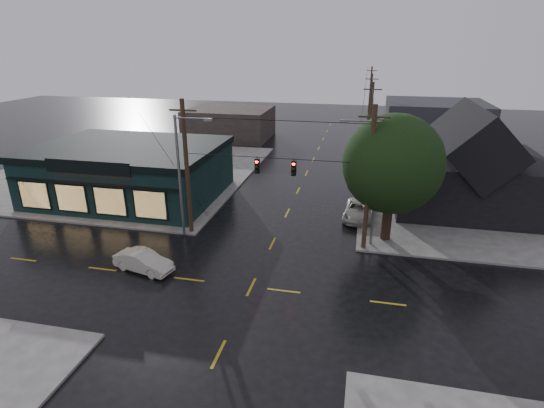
% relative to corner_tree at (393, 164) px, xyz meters
% --- Properties ---
extents(ground_plane, '(160.00, 160.00, 0.00)m').
position_rel_corner_tree_xyz_m(ground_plane, '(-8.05, -8.32, -5.85)').
color(ground_plane, black).
extents(sidewalk_nw, '(28.00, 28.00, 0.15)m').
position_rel_corner_tree_xyz_m(sidewalk_nw, '(-28.05, 11.68, -5.77)').
color(sidewalk_nw, '#5F5D58').
rests_on(sidewalk_nw, ground).
extents(sidewalk_ne, '(28.00, 28.00, 0.15)m').
position_rel_corner_tree_xyz_m(sidewalk_ne, '(11.95, 11.68, -5.77)').
color(sidewalk_ne, '#5F5D58').
rests_on(sidewalk_ne, ground).
extents(pizza_shop, '(16.30, 12.34, 4.90)m').
position_rel_corner_tree_xyz_m(pizza_shop, '(-23.05, 4.62, -3.29)').
color(pizza_shop, black).
rests_on(pizza_shop, ground).
extents(ne_building, '(12.60, 11.60, 8.75)m').
position_rel_corner_tree_xyz_m(ne_building, '(6.95, 8.68, -1.37)').
color(ne_building, black).
rests_on(ne_building, ground).
extents(corner_tree, '(7.02, 7.02, 9.23)m').
position_rel_corner_tree_xyz_m(corner_tree, '(0.00, 0.00, 0.00)').
color(corner_tree, black).
rests_on(corner_tree, ground).
extents(utility_pole_nw, '(2.00, 0.32, 10.15)m').
position_rel_corner_tree_xyz_m(utility_pole_nw, '(-14.55, -1.82, -5.85)').
color(utility_pole_nw, black).
rests_on(utility_pole_nw, ground).
extents(utility_pole_ne, '(2.00, 0.32, 10.15)m').
position_rel_corner_tree_xyz_m(utility_pole_ne, '(-1.55, -1.82, -5.85)').
color(utility_pole_ne, black).
rests_on(utility_pole_ne, ground).
extents(utility_pole_far_a, '(2.00, 0.32, 9.65)m').
position_rel_corner_tree_xyz_m(utility_pole_far_a, '(-1.55, 19.68, -5.85)').
color(utility_pole_far_a, black).
rests_on(utility_pole_far_a, ground).
extents(utility_pole_far_b, '(2.00, 0.32, 9.15)m').
position_rel_corner_tree_xyz_m(utility_pole_far_b, '(-1.55, 39.68, -5.85)').
color(utility_pole_far_b, black).
rests_on(utility_pole_far_b, ground).
extents(utility_pole_far_c, '(2.00, 0.32, 9.15)m').
position_rel_corner_tree_xyz_m(utility_pole_far_c, '(-1.55, 59.68, -5.85)').
color(utility_pole_far_c, black).
rests_on(utility_pole_far_c, ground).
extents(span_signal_assembly, '(13.00, 0.48, 1.23)m').
position_rel_corner_tree_xyz_m(span_signal_assembly, '(-7.96, -1.82, -0.15)').
color(span_signal_assembly, black).
rests_on(span_signal_assembly, ground).
extents(streetlight_nw, '(5.40, 0.30, 9.15)m').
position_rel_corner_tree_xyz_m(streetlight_nw, '(-14.85, -2.52, -5.85)').
color(streetlight_nw, slate).
rests_on(streetlight_nw, ground).
extents(streetlight_ne, '(5.40, 0.30, 9.15)m').
position_rel_corner_tree_xyz_m(streetlight_ne, '(-1.05, -1.12, -5.85)').
color(streetlight_ne, slate).
rests_on(streetlight_ne, ground).
extents(bg_building_west, '(12.00, 10.00, 4.40)m').
position_rel_corner_tree_xyz_m(bg_building_west, '(-22.05, 31.68, -3.65)').
color(bg_building_west, '#302623').
rests_on(bg_building_west, ground).
extents(bg_building_east, '(14.00, 12.00, 5.60)m').
position_rel_corner_tree_xyz_m(bg_building_east, '(7.95, 36.68, -3.05)').
color(bg_building_east, '#28282D').
rests_on(bg_building_east, ground).
extents(sedan_cream, '(4.20, 2.28, 1.31)m').
position_rel_corner_tree_xyz_m(sedan_cream, '(-15.30, -7.89, -5.19)').
color(sedan_cream, beige).
rests_on(sedan_cream, ground).
extents(suv_silver, '(2.58, 5.06, 1.37)m').
position_rel_corner_tree_xyz_m(suv_silver, '(-2.05, 3.89, -5.16)').
color(suv_silver, '#A7A69A').
rests_on(suv_silver, ground).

